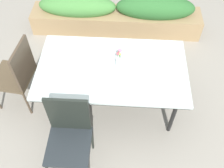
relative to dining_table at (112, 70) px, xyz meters
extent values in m
plane|color=gray|center=(0.05, -0.06, -0.67)|extent=(12.00, 12.00, 0.00)
cube|color=silver|center=(0.00, 0.00, 0.03)|extent=(1.76, 1.02, 0.03)
cube|color=black|center=(0.00, 0.00, 0.01)|extent=(1.73, 1.00, 0.02)
cylinder|color=black|center=(-0.75, -0.38, -0.33)|extent=(0.05, 0.05, 0.69)
cylinder|color=black|center=(0.75, -0.38, -0.33)|extent=(0.05, 0.05, 0.69)
cylinder|color=black|center=(-0.75, 0.38, -0.33)|extent=(0.05, 0.05, 0.69)
cylinder|color=black|center=(0.75, 0.38, -0.33)|extent=(0.05, 0.05, 0.69)
cube|color=brown|center=(-1.27, 0.00, -0.21)|extent=(0.52, 0.52, 0.04)
cube|color=#4C3D2D|center=(-1.05, -0.02, 0.07)|extent=(0.08, 0.45, 0.53)
cylinder|color=#4C3D2D|center=(-1.46, 0.24, -0.45)|extent=(0.03, 0.03, 0.45)
cylinder|color=#4C3D2D|center=(-1.08, -0.24, -0.45)|extent=(0.03, 0.03, 0.45)
cylinder|color=#4C3D2D|center=(-1.03, 0.19, -0.45)|extent=(0.03, 0.03, 0.45)
cube|color=#23292C|center=(-0.40, -0.90, -0.20)|extent=(0.46, 0.46, 0.04)
cube|color=black|center=(-0.40, -0.69, 0.07)|extent=(0.43, 0.03, 0.53)
cylinder|color=black|center=(-0.19, -0.69, -0.44)|extent=(0.03, 0.03, 0.46)
cylinder|color=black|center=(-0.60, -0.69, -0.44)|extent=(0.03, 0.03, 0.46)
cylinder|color=silver|center=(0.08, 0.04, 0.11)|extent=(0.08, 0.08, 0.12)
cylinder|color=#47843D|center=(0.06, 0.04, 0.19)|extent=(0.01, 0.01, 0.11)
sphere|color=#DB4C56|center=(0.06, 0.04, 0.24)|extent=(0.03, 0.03, 0.03)
cylinder|color=#47843D|center=(0.09, 0.06, 0.18)|extent=(0.01, 0.01, 0.10)
sphere|color=#EFCC4C|center=(0.09, 0.06, 0.23)|extent=(0.04, 0.04, 0.04)
cylinder|color=#47843D|center=(0.08, 0.06, 0.20)|extent=(0.01, 0.01, 0.13)
sphere|color=#DB4C56|center=(0.08, 0.06, 0.26)|extent=(0.03, 0.03, 0.03)
cylinder|color=#47843D|center=(0.09, 0.05, 0.21)|extent=(0.01, 0.01, 0.16)
sphere|color=pink|center=(0.09, 0.05, 0.29)|extent=(0.04, 0.04, 0.04)
cylinder|color=#47843D|center=(0.10, 0.05, 0.20)|extent=(0.01, 0.01, 0.13)
sphere|color=white|center=(0.10, 0.05, 0.26)|extent=(0.04, 0.04, 0.04)
cube|color=#9E7F56|center=(-0.03, 1.55, -0.50)|extent=(2.82, 0.48, 0.35)
ellipsoid|color=#47843D|center=(-0.66, 1.55, -0.22)|extent=(1.27, 0.44, 0.36)
ellipsoid|color=#2D662D|center=(0.61, 1.55, -0.20)|extent=(1.27, 0.44, 0.40)
camera|label=1|loc=(0.12, -2.01, 2.31)|focal=41.40mm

